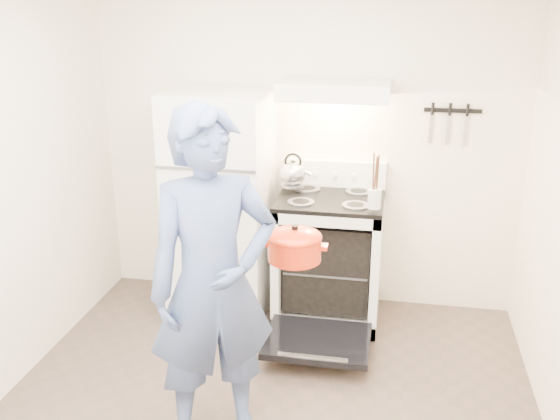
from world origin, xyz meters
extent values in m
cube|color=beige|center=(0.00, 1.80, 1.25)|extent=(3.20, 0.02, 2.50)
cube|color=white|center=(-0.58, 1.45, 0.85)|extent=(0.70, 0.70, 1.70)
cube|color=white|center=(0.23, 1.48, 0.46)|extent=(0.76, 0.65, 0.92)
cube|color=black|center=(0.23, 1.48, 0.94)|extent=(0.76, 0.65, 0.03)
cube|color=white|center=(0.23, 1.76, 1.05)|extent=(0.76, 0.07, 0.20)
cube|color=black|center=(0.23, 0.88, 0.12)|extent=(0.70, 0.54, 0.04)
cube|color=slate|center=(0.23, 1.48, 0.44)|extent=(0.60, 0.52, 0.01)
cube|color=white|center=(0.23, 1.55, 1.71)|extent=(0.76, 0.50, 0.12)
cube|color=black|center=(1.05, 1.79, 1.55)|extent=(0.40, 0.02, 0.03)
cylinder|color=#7F644A|center=(0.24, 1.57, 0.45)|extent=(0.37, 0.37, 0.02)
cylinder|color=silver|center=(0.55, 1.22, 1.05)|extent=(0.10, 0.10, 0.13)
imported|color=#354E7B|center=(-0.21, 0.00, 0.93)|extent=(0.81, 0.73, 1.86)
camera|label=1|loc=(0.66, -2.77, 2.35)|focal=40.00mm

